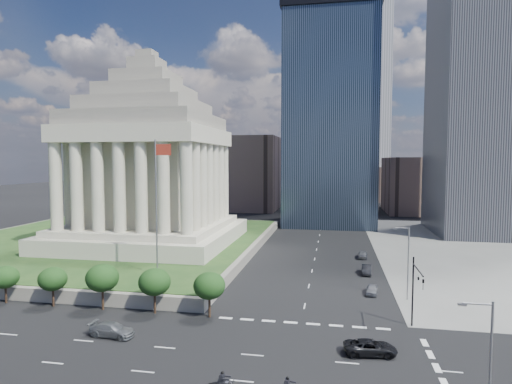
% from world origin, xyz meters
% --- Properties ---
extents(ground, '(500.00, 500.00, 0.00)m').
position_xyz_m(ground, '(0.00, 100.00, 0.00)').
color(ground, black).
rests_on(ground, ground).
extents(plaza_terrace, '(66.00, 70.00, 1.80)m').
position_xyz_m(plaza_terrace, '(-45.00, 50.00, 0.90)').
color(plaza_terrace, '#6D665D').
rests_on(plaza_terrace, ground).
extents(plaza_lawn, '(64.00, 68.00, 0.10)m').
position_xyz_m(plaza_lawn, '(-45.00, 50.00, 1.85)').
color(plaza_lawn, '#1F3E19').
rests_on(plaza_lawn, plaza_terrace).
extents(war_memorial, '(34.00, 34.00, 39.00)m').
position_xyz_m(war_memorial, '(-34.00, 48.00, 21.40)').
color(war_memorial, '#AEA892').
rests_on(war_memorial, plaza_lawn).
extents(flagpole, '(2.52, 0.24, 20.00)m').
position_xyz_m(flagpole, '(-21.83, 24.00, 13.11)').
color(flagpole, slate).
rests_on(flagpole, plaza_lawn).
extents(tree_row, '(53.00, 4.00, 6.00)m').
position_xyz_m(tree_row, '(-35.50, 14.00, 3.00)').
color(tree_row, black).
rests_on(tree_row, ground).
extents(midrise_glass, '(26.00, 26.00, 60.00)m').
position_xyz_m(midrise_glass, '(2.00, 95.00, 30.00)').
color(midrise_glass, black).
rests_on(midrise_glass, ground).
extents(skyscraper_tall, '(40.00, 40.00, 190.00)m').
position_xyz_m(skyscraper_tall, '(8.00, 185.00, 95.00)').
color(skyscraper_tall, slate).
rests_on(skyscraper_tall, ground).
extents(highrise_ne, '(26.00, 28.00, 100.00)m').
position_xyz_m(highrise_ne, '(42.00, 85.00, 50.00)').
color(highrise_ne, black).
rests_on(highrise_ne, ground).
extents(building_filler_ne, '(20.00, 30.00, 20.00)m').
position_xyz_m(building_filler_ne, '(32.00, 130.00, 10.00)').
color(building_filler_ne, brown).
rests_on(building_filler_ne, ground).
extents(building_filler_nw, '(24.00, 30.00, 28.00)m').
position_xyz_m(building_filler_nw, '(-30.00, 130.00, 14.00)').
color(building_filler_nw, brown).
rests_on(building_filler_nw, ground).
extents(traffic_signal_ne, '(0.30, 5.74, 8.00)m').
position_xyz_m(traffic_signal_ne, '(12.50, 13.70, 5.25)').
color(traffic_signal_ne, black).
rests_on(traffic_signal_ne, ground).
extents(street_lamp_south, '(2.13, 0.22, 10.00)m').
position_xyz_m(street_lamp_south, '(13.33, -6.00, 5.66)').
color(street_lamp_south, slate).
rests_on(street_lamp_south, ground).
extents(street_lamp_north, '(2.13, 0.22, 10.00)m').
position_xyz_m(street_lamp_north, '(13.33, 25.00, 5.66)').
color(street_lamp_north, slate).
rests_on(street_lamp_north, ground).
extents(pickup_truck, '(5.35, 2.96, 1.42)m').
position_xyz_m(pickup_truck, '(7.25, 7.19, 0.71)').
color(pickup_truck, black).
rests_on(pickup_truck, ground).
extents(suv_grey, '(2.44, 5.17, 1.46)m').
position_xyz_m(suv_grey, '(-19.64, 6.61, 0.73)').
color(suv_grey, '#515458').
rests_on(suv_grey, ground).
extents(parked_sedan_near, '(2.08, 4.01, 1.30)m').
position_xyz_m(parked_sedan_near, '(9.00, 26.76, 0.65)').
color(parked_sedan_near, gray).
rests_on(parked_sedan_near, ground).
extents(parked_sedan_mid, '(1.77, 4.46, 1.44)m').
position_xyz_m(parked_sedan_mid, '(9.00, 37.61, 0.72)').
color(parked_sedan_mid, black).
rests_on(parked_sedan_mid, ground).
extents(parked_sedan_far, '(2.19, 4.33, 1.41)m').
position_xyz_m(parked_sedan_far, '(9.12, 49.59, 0.71)').
color(parked_sedan_far, '#52555A').
rests_on(parked_sedan_far, ground).
extents(motorcycle_trail, '(2.57, 0.76, 1.90)m').
position_xyz_m(motorcycle_trail, '(-5.16, -2.21, 0.95)').
color(motorcycle_trail, black).
rests_on(motorcycle_trail, ground).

